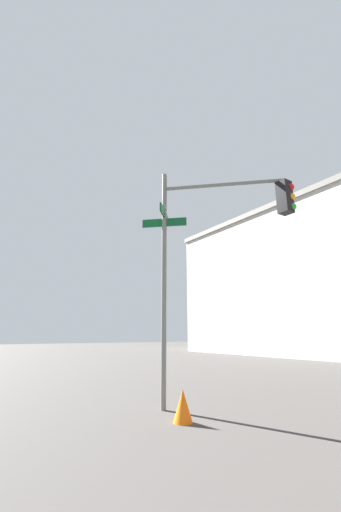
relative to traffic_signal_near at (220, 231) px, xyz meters
The scene contains 3 objects.
traffic_signal_near is the anchor object (origin of this frame).
building_stucco 26.10m from the traffic_signal_near, 113.74° to the left, with size 18.37×20.72×11.31m.
traffic_cone 3.85m from the traffic_signal_near, 85.58° to the right, with size 0.36×0.36×0.57m, color orange.
Camera 1 is at (-1.48, -10.41, 1.56)m, focal length 21.43 mm.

